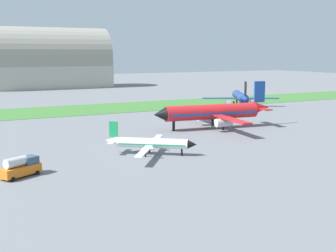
{
  "coord_description": "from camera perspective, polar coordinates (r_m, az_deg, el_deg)",
  "views": [
    {
      "loc": [
        -35.06,
        -85.88,
        19.2
      ],
      "look_at": [
        9.49,
        1.2,
        3.0
      ],
      "focal_mm": 47.45,
      "sensor_mm": 36.0,
      "label": 1
    }
  ],
  "objects": [
    {
      "name": "airplane_midfield_jet",
      "position": [
        113.75,
        5.93,
        1.8
      ],
      "size": [
        32.8,
        33.36,
        11.79
      ],
      "rotation": [
        0.0,
        0.0,
        3.03
      ],
      "color": "red",
      "rests_on": "ground_plane"
    },
    {
      "name": "ground_plane",
      "position": [
        94.73,
        -4.79,
        -2.32
      ],
      "size": [
        600.0,
        600.0,
        0.0
      ],
      "primitive_type": "plane",
      "color": "slate"
    },
    {
      "name": "airplane_parked_jet_far",
      "position": [
        161.77,
        9.28,
        3.71
      ],
      "size": [
        25.12,
        25.06,
        9.7
      ],
      "rotation": [
        0.0,
        0.0,
        1.08
      ],
      "color": "navy",
      "rests_on": "ground_plane"
    },
    {
      "name": "grass_taxiway_strip",
      "position": [
        151.86,
        -13.54,
        1.89
      ],
      "size": [
        360.0,
        28.0,
        0.08
      ],
      "primitive_type": "cube",
      "color": "#3D7533",
      "rests_on": "ground_plane"
    },
    {
      "name": "airplane_foreground_turboprop",
      "position": [
        84.23,
        -2.28,
        -2.2
      ],
      "size": [
        15.48,
        17.5,
        6.22
      ],
      "rotation": [
        0.0,
        0.0,
        5.65
      ],
      "color": "white",
      "rests_on": "ground_plane"
    },
    {
      "name": "fuel_truck_near_gate",
      "position": [
        73.25,
        -18.4,
        -5.01
      ],
      "size": [
        6.86,
        5.22,
        3.29
      ],
      "rotation": [
        0.0,
        0.0,
        0.5
      ],
      "color": "orange",
      "rests_on": "ground_plane"
    },
    {
      "name": "hangar_distant",
      "position": [
        252.67,
        -15.44,
        8.04
      ],
      "size": [
        68.19,
        29.5,
        32.76
      ],
      "color": "#B2AD9E",
      "rests_on": "ground_plane"
    }
  ]
}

